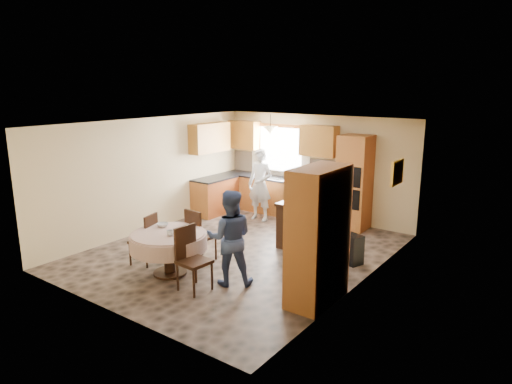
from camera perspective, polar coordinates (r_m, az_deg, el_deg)
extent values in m
cube|color=#715B4F|center=(9.03, -2.02, -7.43)|extent=(5.00, 6.00, 0.01)
cube|color=white|center=(8.48, -2.16, 8.58)|extent=(5.00, 6.00, 0.01)
cube|color=#D5BC88|center=(11.13, 7.49, 3.13)|extent=(5.00, 0.02, 2.50)
cube|color=#D5BC88|center=(6.66, -18.27, -4.41)|extent=(5.00, 0.02, 2.50)
cube|color=#D5BC88|center=(10.37, -13.04, 2.14)|extent=(0.02, 6.00, 2.50)
cube|color=#D5BC88|center=(7.44, 13.27, -2.25)|extent=(0.02, 6.00, 2.50)
cube|color=white|center=(11.57, 3.13, 5.36)|extent=(1.40, 0.03, 1.10)
cube|color=white|center=(11.94, -0.03, 5.87)|extent=(0.22, 0.02, 1.15)
cube|color=white|center=(11.13, 6.25, 5.24)|extent=(0.22, 0.02, 1.15)
cube|color=#D08437|center=(11.48, 2.92, -0.61)|extent=(3.30, 0.60, 0.88)
cube|color=black|center=(11.37, 2.95, 1.64)|extent=(3.30, 0.64, 0.04)
cube|color=#D08437|center=(11.57, -5.14, -0.52)|extent=(0.60, 1.20, 0.88)
cube|color=black|center=(11.47, -5.18, 1.71)|extent=(0.64, 1.20, 0.04)
cube|color=beige|center=(11.56, 3.76, 3.24)|extent=(3.30, 0.02, 0.55)
cube|color=#B8782E|center=(12.01, -1.47, 7.16)|extent=(0.85, 0.33, 0.72)
cube|color=#B8782E|center=(10.82, 7.87, 6.36)|extent=(0.90, 0.33, 0.72)
cube|color=#B8782E|center=(11.40, -5.80, 6.76)|extent=(0.33, 1.20, 0.72)
cube|color=#D08437|center=(10.40, 12.19, 1.15)|extent=(0.66, 0.62, 2.12)
cube|color=black|center=(10.08, 11.51, 1.90)|extent=(0.56, 0.01, 0.45)
cube|color=black|center=(10.19, 11.39, -0.85)|extent=(0.56, 0.01, 0.45)
cone|color=beige|center=(11.11, 1.80, 7.74)|extent=(0.36, 0.36, 0.18)
cube|color=#351B0E|center=(8.97, 6.41, -4.72)|extent=(1.22, 0.51, 0.87)
cube|color=black|center=(8.56, 11.80, -6.98)|extent=(0.47, 0.40, 0.54)
cube|color=#D08437|center=(6.78, 7.78, -5.49)|extent=(0.54, 1.08, 2.06)
cylinder|color=#351B0E|center=(8.04, -10.78, -7.76)|extent=(0.19, 0.19, 0.68)
cylinder|color=#351B0E|center=(8.16, -10.69, -9.86)|extent=(0.58, 0.58, 0.04)
cylinder|color=beige|center=(7.91, -10.90, -5.20)|extent=(1.25, 1.25, 0.05)
cylinder|color=beige|center=(7.96, -10.86, -6.11)|extent=(1.31, 1.31, 0.27)
cube|color=#351B0E|center=(8.56, -13.91, -5.91)|extent=(0.50, 0.50, 0.05)
cube|color=#351B0E|center=(8.38, -12.97, -4.39)|extent=(0.14, 0.38, 0.49)
cylinder|color=#351B0E|center=(8.67, -15.47, -7.37)|extent=(0.03, 0.03, 0.42)
cylinder|color=#351B0E|center=(8.41, -13.96, -7.93)|extent=(0.03, 0.03, 0.42)
cylinder|color=#351B0E|center=(8.87, -13.70, -6.78)|extent=(0.03, 0.03, 0.42)
cylinder|color=#351B0E|center=(8.62, -12.18, -7.29)|extent=(0.03, 0.03, 0.42)
cube|color=#351B0E|center=(8.51, -6.85, -5.53)|extent=(0.46, 0.46, 0.05)
cube|color=#351B0E|center=(8.30, -7.88, -4.04)|extent=(0.41, 0.07, 0.51)
cylinder|color=#351B0E|center=(8.59, -8.56, -7.12)|extent=(0.04, 0.04, 0.44)
cylinder|color=#351B0E|center=(8.35, -6.73, -7.68)|extent=(0.04, 0.04, 0.44)
cylinder|color=#351B0E|center=(8.84, -6.87, -6.47)|extent=(0.04, 0.04, 0.44)
cylinder|color=#351B0E|center=(8.61, -5.05, -6.98)|extent=(0.04, 0.04, 0.44)
cube|color=#351B0E|center=(7.32, -7.71, -8.65)|extent=(0.48, 0.48, 0.05)
cube|color=#351B0E|center=(7.36, -8.83, -6.17)|extent=(0.08, 0.43, 0.53)
cylinder|color=#351B0E|center=(7.42, -9.77, -10.51)|extent=(0.04, 0.04, 0.46)
cylinder|color=#351B0E|center=(7.17, -7.59, -11.30)|extent=(0.04, 0.04, 0.46)
cylinder|color=#351B0E|center=(7.66, -7.70, -9.63)|extent=(0.04, 0.04, 0.46)
cylinder|color=#351B0E|center=(7.42, -5.53, -10.35)|extent=(0.04, 0.04, 0.46)
cube|color=yellow|center=(8.80, 17.23, 2.35)|extent=(0.05, 0.55, 0.46)
cube|color=#A9BFC6|center=(8.81, 17.04, 2.37)|extent=(0.01, 0.46, 0.36)
imported|color=silver|center=(10.62, 9.09, 1.66)|extent=(0.61, 0.42, 0.33)
imported|color=silver|center=(10.88, 0.52, 0.92)|extent=(0.66, 0.46, 1.72)
imported|color=#384B7B|center=(7.40, -3.29, -5.73)|extent=(0.97, 0.94, 1.58)
imported|color=#B2B2B2|center=(8.96, 5.10, -1.64)|extent=(0.27, 0.27, 0.05)
imported|color=silver|center=(8.66, 8.36, -1.44)|extent=(0.15, 0.15, 0.29)
imported|color=#B2B2B2|center=(7.74, -10.66, -5.06)|extent=(0.15, 0.15, 0.10)
imported|color=#B2B2B2|center=(8.25, -11.60, -4.06)|extent=(0.26, 0.26, 0.06)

